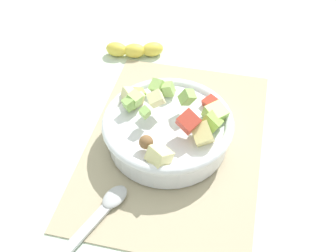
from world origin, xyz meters
TOP-DOWN VIEW (x-y plane):
  - ground_plane at (0.00, 0.00)m, footprint 2.40×2.40m
  - placemat at (0.00, 0.00)m, footprint 0.50×0.35m
  - salad_bowl at (0.00, 0.01)m, footprint 0.26×0.26m
  - serving_spoon at (-0.20, 0.09)m, footprint 0.20×0.10m
  - banana_whole at (0.28, 0.16)m, footprint 0.07×0.15m

SIDE VIEW (x-z plane):
  - ground_plane at x=0.00m, z-range 0.00..0.00m
  - placemat at x=0.00m, z-range 0.00..0.01m
  - serving_spoon at x=-0.20m, z-range 0.00..0.02m
  - banana_whole at x=0.28m, z-range 0.00..0.04m
  - salad_bowl at x=0.00m, z-range -0.01..0.10m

